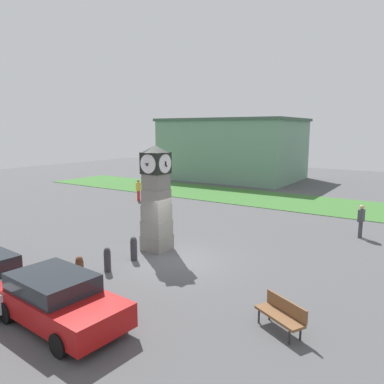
{
  "coord_description": "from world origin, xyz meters",
  "views": [
    {
      "loc": [
        9.35,
        -12.57,
        5.67
      ],
      "look_at": [
        -0.62,
        2.28,
        2.65
      ],
      "focal_mm": 35.0,
      "sensor_mm": 36.0,
      "label": 1
    }
  ],
  "objects": [
    {
      "name": "bollard_far_row",
      "position": [
        -1.46,
        -2.57,
        0.51
      ],
      "size": [
        0.28,
        0.28,
        1.0
      ],
      "color": "#333338",
      "rests_on": "ground_plane"
    },
    {
      "name": "warehouse_blue_far",
      "position": [
        -10.86,
        25.97,
        3.42
      ],
      "size": [
        15.07,
        10.89,
        6.83
      ],
      "color": "gray",
      "rests_on": "ground_plane"
    },
    {
      "name": "pedestrian_near_bench",
      "position": [
        6.07,
        8.24,
        1.01
      ],
      "size": [
        0.31,
        0.44,
        1.76
      ],
      "color": "#3F3F47",
      "rests_on": "ground_plane"
    },
    {
      "name": "car_by_building",
      "position": [
        0.39,
        -6.25,
        0.76
      ],
      "size": [
        4.55,
        2.31,
        1.48
      ],
      "color": "#A51111",
      "rests_on": "ground_plane"
    },
    {
      "name": "bollard_mid_row",
      "position": [
        -1.5,
        -3.92,
        0.52
      ],
      "size": [
        0.3,
        0.3,
        1.02
      ],
      "color": "brown",
      "rests_on": "ground_plane"
    },
    {
      "name": "bollard_end_row",
      "position": [
        -1.49,
        -0.99,
        0.54
      ],
      "size": [
        0.3,
        0.3,
        1.06
      ],
      "color": "#333338",
      "rests_on": "ground_plane"
    },
    {
      "name": "pedestrian_crossing_lot",
      "position": [
        -10.62,
        9.48,
        0.98
      ],
      "size": [
        0.34,
        0.45,
        1.71
      ],
      "color": "red",
      "rests_on": "ground_plane"
    },
    {
      "name": "grass_verge_far",
      "position": [
        0.32,
        15.82,
        0.02
      ],
      "size": [
        51.77,
        7.03,
        0.04
      ],
      "primitive_type": "cube",
      "color": "#386B2D",
      "rests_on": "ground_plane"
    },
    {
      "name": "bench",
      "position": [
        5.96,
        -2.97,
        0.52
      ],
      "size": [
        1.66,
        1.21,
        0.9
      ],
      "color": "brown",
      "rests_on": "ground_plane"
    },
    {
      "name": "bollard_near_tower",
      "position": [
        -1.85,
        -5.44,
        0.45
      ],
      "size": [
        0.22,
        0.22,
        0.89
      ],
      "color": "brown",
      "rests_on": "ground_plane"
    },
    {
      "name": "ground_plane",
      "position": [
        0.0,
        0.0,
        0.0
      ],
      "size": [
        86.28,
        86.28,
        0.0
      ],
      "primitive_type": "plane",
      "color": "#4C4C4F"
    },
    {
      "name": "clock_tower",
      "position": [
        -1.56,
        0.69,
        2.41
      ],
      "size": [
        1.34,
        1.44,
        4.94
      ],
      "color": "slate",
      "rests_on": "ground_plane"
    }
  ]
}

